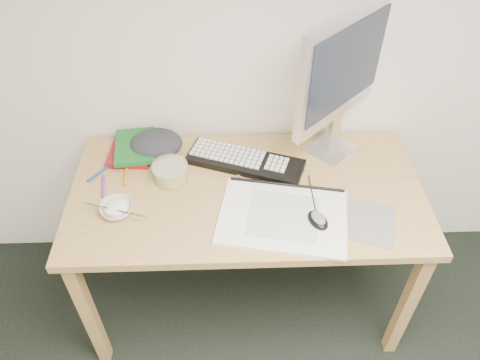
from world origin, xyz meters
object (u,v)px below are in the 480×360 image
object	(u,v)px
sketchpad	(283,217)
monitor	(345,70)
keyboard	(245,162)
rice_bowl	(117,209)
desk	(247,204)

from	to	relation	value
sketchpad	monitor	world-z (taller)	monitor
sketchpad	keyboard	world-z (taller)	keyboard
keyboard	rice_bowl	world-z (taller)	rice_bowl
sketchpad	keyboard	size ratio (longest dim) A/B	0.97
desk	keyboard	world-z (taller)	keyboard
keyboard	monitor	xyz separation A→B (m)	(0.38, 0.09, 0.37)
desk	keyboard	bearing A→B (deg)	90.31
monitor	keyboard	bearing A→B (deg)	148.99
desk	rice_bowl	distance (m)	0.51
sketchpad	monitor	size ratio (longest dim) A/B	0.76
sketchpad	rice_bowl	bearing A→B (deg)	-173.33
desk	sketchpad	distance (m)	0.22
desk	monitor	size ratio (longest dim) A/B	2.25
keyboard	rice_bowl	xyz separation A→B (m)	(-0.49, -0.26, 0.01)
keyboard	rice_bowl	bearing A→B (deg)	-132.37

